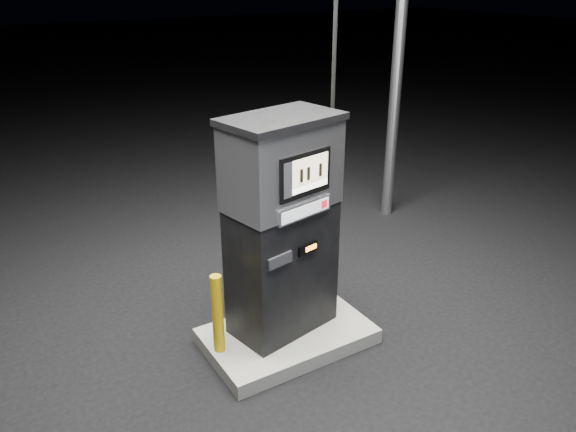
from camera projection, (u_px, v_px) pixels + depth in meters
ground at (287, 342)px, 5.62m from camera, size 80.00×80.00×0.00m
pump_island at (287, 336)px, 5.59m from camera, size 1.60×1.00×0.15m
fuel_dispenser at (282, 226)px, 5.20m from camera, size 1.22×0.82×4.41m
bollard_left at (218, 314)px, 5.10m from camera, size 0.11×0.11×0.79m
bollard_right at (331, 271)px, 5.68m from camera, size 0.13×0.13×0.94m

